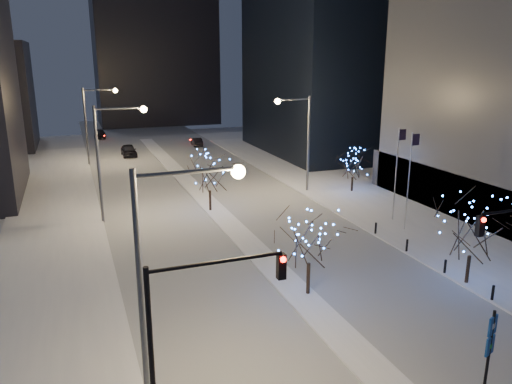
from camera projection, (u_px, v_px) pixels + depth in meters
name	position (u px, v px, depth m)	size (l,w,h in m)	color
ground	(383.00, 381.00, 22.06)	(160.00, 160.00, 0.00)	silver
road	(194.00, 189.00, 53.67)	(20.00, 130.00, 0.02)	#9CA1AA
median	(206.00, 201.00, 49.14)	(2.00, 80.00, 0.15)	white
east_sidewalk	(396.00, 214.00, 45.18)	(10.00, 90.00, 0.15)	white
west_sidewalk	(52.00, 257.00, 35.37)	(8.00, 90.00, 0.15)	white
horizon_block	(153.00, 20.00, 101.65)	(24.00, 14.00, 42.00)	black
street_lamp_w_near	(166.00, 255.00, 19.13)	(4.40, 0.56, 10.00)	#595E66
street_lamp_w_mid	(110.00, 147.00, 41.71)	(4.40, 0.56, 10.00)	#595E66
street_lamp_w_far	(94.00, 115.00, 64.29)	(4.40, 0.56, 10.00)	#595E66
street_lamp_east	(301.00, 131.00, 50.87)	(3.90, 0.56, 10.00)	#595E66
traffic_signal_west	(193.00, 318.00, 17.95)	(5.26, 0.43, 7.00)	black
flagpoles	(403.00, 171.00, 40.90)	(1.35, 2.60, 8.00)	silver
bollards	(425.00, 255.00, 34.39)	(0.16, 12.16, 0.90)	black
car_near	(129.00, 150.00, 71.29)	(1.94, 4.83, 1.65)	black
car_mid	(197.00, 142.00, 79.51)	(1.37, 3.92, 1.29)	black
car_far	(100.00, 134.00, 86.84)	(1.90, 4.67, 1.35)	black
holiday_tree_median_near	(309.00, 239.00, 28.98)	(5.29, 5.29, 5.29)	black
holiday_tree_median_far	(209.00, 173.00, 45.08)	(4.56, 4.56, 5.42)	black
holiday_tree_plaza_near	(473.00, 229.00, 30.40)	(5.42, 5.42, 5.63)	black
holiday_tree_plaza_far	(353.00, 164.00, 51.76)	(3.85, 3.85, 4.56)	black
wayfinding_sign	(491.00, 341.00, 21.01)	(0.64, 0.31, 3.70)	black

